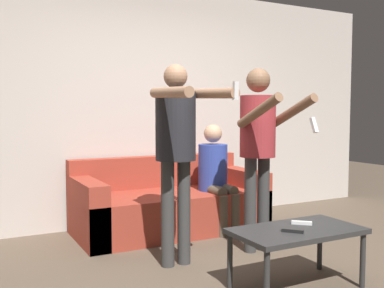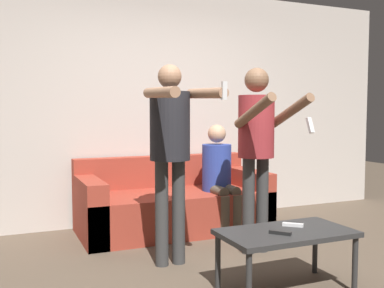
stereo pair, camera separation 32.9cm
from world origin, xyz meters
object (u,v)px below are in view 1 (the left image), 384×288
Objects in this scene: remote_near at (293,231)px; remote_far at (302,223)px; coffee_table at (297,235)px; person_seated at (216,172)px; couch at (169,205)px; person_standing_left at (177,139)px; person_standing_right at (259,138)px.

remote_near and remote_far have the same top height.
coffee_table is 6.88× the size of remote_near.
person_seated is 8.45× the size of remote_far.
remote_near is at bearing -88.62° from couch.
person_standing_left is at bearing 123.80° from coffee_table.
couch reaches higher than coffee_table.
person_standing_left is 1.46× the size of person_seated.
person_seated is at bearing -26.14° from couch.
person_seated is 1.21× the size of coffee_table.
person_standing_right is at bearing 0.27° from person_standing_left.
person_standing_right is 0.97m from remote_far.
remote_far is at bearing 34.35° from remote_near.
person_standing_right is (0.82, 0.00, -0.01)m from person_standing_left.
person_standing_left reaches higher than person_seated.
person_standing_left is at bearing -111.32° from couch.
remote_far is at bearing -81.95° from couch.
coffee_table is at bearing -100.44° from person_seated.
person_standing_right is 1.14m from remote_near.
remote_near is (-0.10, -0.07, 0.06)m from coffee_table.
coffee_table is (-0.31, -1.66, -0.23)m from person_seated.
person_standing_right is 12.36× the size of remote_far.
remote_far is (0.21, 0.14, 0.00)m from remote_near.
couch is 1.89m from coffee_table.
remote_near is (-0.40, -1.73, -0.17)m from person_seated.
person_standing_right is 1.09m from coffee_table.
remote_far is (0.11, 0.08, 0.06)m from coffee_table.
person_standing_left is 1.20m from coffee_table.
person_standing_right reaches higher than person_seated.
coffee_table is at bearing 34.33° from remote_near.
person_standing_left is 0.82m from person_standing_right.
person_seated is at bearing 43.98° from person_standing_left.
person_standing_right reaches higher than person_standing_left.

